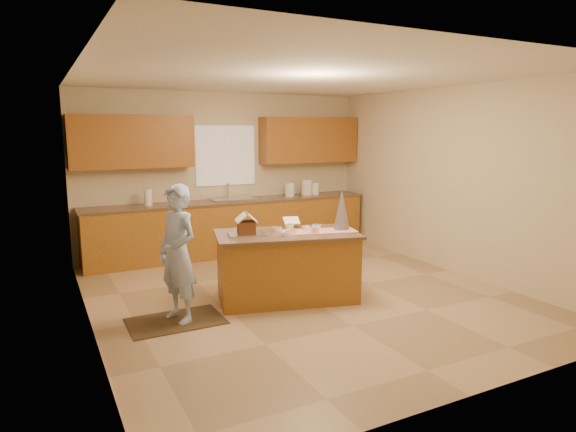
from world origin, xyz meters
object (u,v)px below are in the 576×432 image
object	(u,v)px
tinsel_tree	(342,210)
island_base	(287,267)
gingerbread_house	(246,225)
boy	(178,254)

from	to	relation	value
tinsel_tree	island_base	bearing A→B (deg)	169.02
tinsel_tree	gingerbread_house	bearing A→B (deg)	169.65
boy	tinsel_tree	bearing A→B (deg)	68.95
gingerbread_house	boy	bearing A→B (deg)	-167.38
island_base	gingerbread_house	bearing A→B (deg)	-174.81
island_base	tinsel_tree	bearing A→B (deg)	3.67
boy	gingerbread_house	xyz separation A→B (m)	(0.88, 0.20, 0.20)
tinsel_tree	boy	xyz separation A→B (m)	(-2.08, 0.02, -0.33)
island_base	boy	bearing A→B (deg)	-160.61
boy	gingerbread_house	distance (m)	0.92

